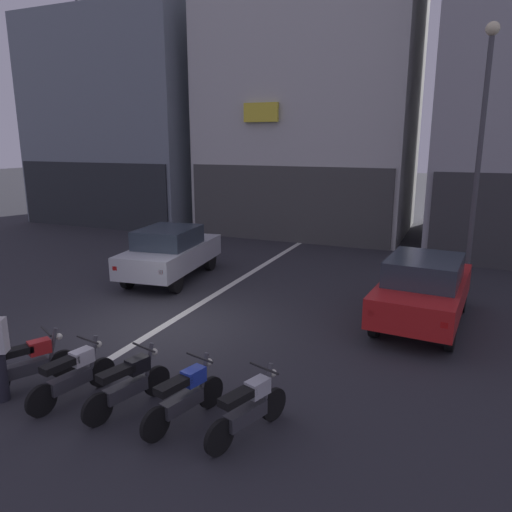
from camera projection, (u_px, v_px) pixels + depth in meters
ground_plane at (163, 327)px, 11.15m from camera, size 120.00×120.00×0.00m
lane_centre_line at (261, 266)px, 16.51m from camera, size 0.20×18.00×0.01m
building_corner_left at (139, 123)px, 26.37m from camera, size 9.09×8.24×10.37m
building_mid_block at (315, 24)px, 21.58m from camera, size 9.19×7.27×18.76m
car_silver_crossing_near at (171, 251)px, 14.82m from camera, size 2.23×4.28×1.64m
car_red_parked_kerbside at (423, 288)px, 11.13m from camera, size 2.08×4.23×1.64m
street_lamp at (481, 135)px, 13.00m from camera, size 0.36×0.36×7.23m
motorcycle_red_row_leftmost at (29, 363)px, 8.33m from camera, size 0.83×1.51×0.98m
motorcycle_white_row_left_mid at (73, 374)px, 7.91m from camera, size 0.55×1.65×0.98m
motorcycle_black_row_centre at (129, 383)px, 7.63m from camera, size 0.62×1.63×0.98m
motorcycle_blue_row_right_mid at (185, 395)px, 7.26m from camera, size 0.61×1.63×0.98m
motorcycle_silver_row_rightmost at (249, 407)px, 6.93m from camera, size 0.69×1.60×0.98m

